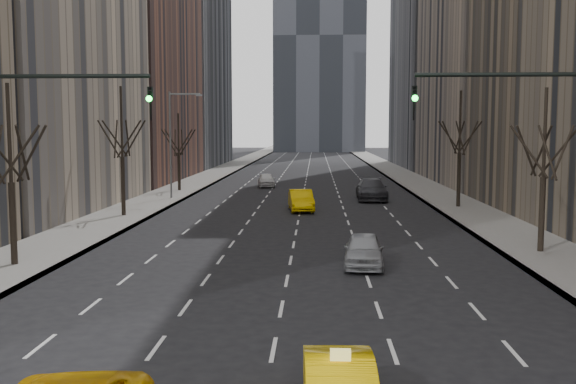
# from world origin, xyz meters

# --- Properties ---
(sidewalk_left) EXTENTS (4.50, 320.00, 0.15)m
(sidewalk_left) POSITION_xyz_m (-12.25, 70.00, 0.07)
(sidewalk_left) COLOR slate
(sidewalk_left) RESTS_ON ground
(sidewalk_right) EXTENTS (4.50, 320.00, 0.15)m
(sidewalk_right) POSITION_xyz_m (12.25, 70.00, 0.07)
(sidewalk_right) COLOR slate
(sidewalk_right) RESTS_ON ground
(tree_lw_b) EXTENTS (3.36, 3.50, 7.82)m
(tree_lw_b) POSITION_xyz_m (-12.00, 18.00, 3.72)
(tree_lw_b) COLOR black
(tree_lw_b) RESTS_ON ground
(tree_lw_c) EXTENTS (3.36, 3.50, 8.74)m
(tree_lw_c) POSITION_xyz_m (-12.00, 34.00, 4.04)
(tree_lw_c) COLOR black
(tree_lw_c) RESTS_ON ground
(tree_lw_d) EXTENTS (3.36, 3.50, 7.36)m
(tree_lw_d) POSITION_xyz_m (-12.00, 52.00, 3.56)
(tree_lw_d) COLOR black
(tree_lw_d) RESTS_ON ground
(tree_rw_b) EXTENTS (3.36, 3.50, 7.82)m
(tree_rw_b) POSITION_xyz_m (12.00, 22.00, 3.72)
(tree_rw_b) COLOR black
(tree_rw_b) RESTS_ON ground
(tree_rw_c) EXTENTS (3.36, 3.50, 8.74)m
(tree_rw_c) POSITION_xyz_m (12.00, 40.00, 4.04)
(tree_rw_c) COLOR black
(tree_rw_c) RESTS_ON ground
(traffic_mast_left) EXTENTS (6.69, 0.39, 8.00)m
(traffic_mast_left) POSITION_xyz_m (-9.11, 12.00, 5.49)
(traffic_mast_left) COLOR black
(traffic_mast_left) RESTS_ON ground
(traffic_mast_right) EXTENTS (6.69, 0.39, 8.00)m
(traffic_mast_right) POSITION_xyz_m (9.11, 12.00, 5.49)
(traffic_mast_right) COLOR black
(traffic_mast_right) RESTS_ON ground
(streetlight_far) EXTENTS (2.83, 0.22, 9.00)m
(streetlight_far) POSITION_xyz_m (-10.84, 45.00, 5.62)
(streetlight_far) COLOR slate
(streetlight_far) RESTS_ON ground
(silver_sedan_ahead) EXTENTS (2.00, 4.34, 1.44)m
(silver_sedan_ahead) POSITION_xyz_m (3.26, 18.90, 0.72)
(silver_sedan_ahead) COLOR gray
(silver_sedan_ahead) RESTS_ON ground
(far_taxi) EXTENTS (2.15, 4.87, 1.56)m
(far_taxi) POSITION_xyz_m (0.06, 38.03, 0.78)
(far_taxi) COLOR yellow
(far_taxi) RESTS_ON ground
(far_suv_grey) EXTENTS (2.62, 6.21, 1.79)m
(far_suv_grey) POSITION_xyz_m (5.90, 45.64, 0.89)
(far_suv_grey) COLOR #2F2F34
(far_suv_grey) RESTS_ON ground
(far_car_white) EXTENTS (2.17, 4.40, 1.44)m
(far_car_white) POSITION_xyz_m (-4.01, 57.47, 0.72)
(far_car_white) COLOR white
(far_car_white) RESTS_ON ground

